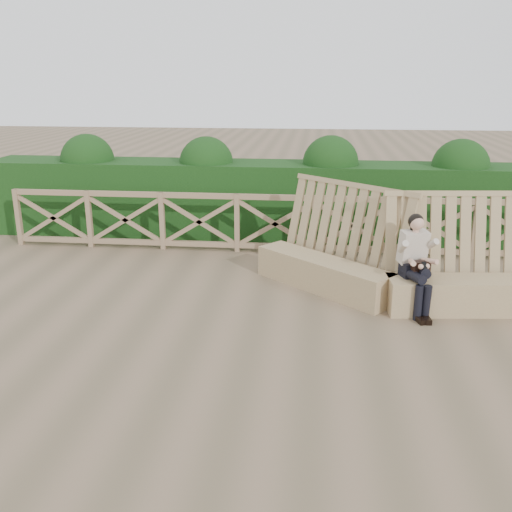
# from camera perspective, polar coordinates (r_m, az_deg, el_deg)

# --- Properties ---
(ground) EXTENTS (60.00, 60.00, 0.00)m
(ground) POSITION_cam_1_polar(r_m,az_deg,el_deg) (7.45, -0.22, -7.55)
(ground) COLOR brown
(ground) RESTS_ON ground
(bench) EXTENTS (4.32, 2.18, 1.62)m
(bench) POSITION_cam_1_polar(r_m,az_deg,el_deg) (8.64, 13.81, -1.54)
(bench) COLOR #917853
(bench) RESTS_ON ground
(woman) EXTENTS (0.48, 0.83, 1.38)m
(woman) POSITION_cam_1_polar(r_m,az_deg,el_deg) (8.13, 15.72, -0.35)
(woman) COLOR black
(woman) RESTS_ON ground
(guardrail) EXTENTS (10.10, 0.09, 1.10)m
(guardrail) POSITION_cam_1_polar(r_m,az_deg,el_deg) (10.56, 1.91, 3.24)
(guardrail) COLOR #83654C
(guardrail) RESTS_ON ground
(hedge) EXTENTS (12.00, 1.20, 1.50)m
(hedge) POSITION_cam_1_polar(r_m,az_deg,el_deg) (11.68, 2.38, 5.62)
(hedge) COLOR black
(hedge) RESTS_ON ground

